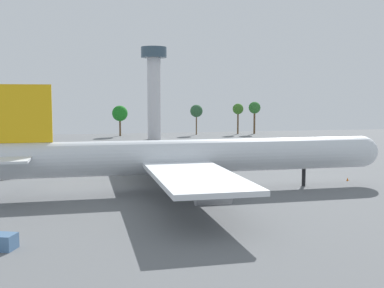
% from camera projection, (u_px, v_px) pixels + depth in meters
% --- Properties ---
extents(ground_plane, '(290.76, 290.76, 0.00)m').
position_uv_depth(ground_plane, '(192.00, 191.00, 83.91)').
color(ground_plane, slate).
extents(cargo_airplane, '(72.69, 60.24, 18.65)m').
position_uv_depth(cargo_airplane, '(189.00, 157.00, 83.20)').
color(cargo_airplane, silver).
rests_on(cargo_airplane, ground_plane).
extents(baggage_tug, '(4.87, 5.36, 2.53)m').
position_uv_depth(baggage_tug, '(4.00, 172.00, 98.31)').
color(baggage_tug, '#232328').
rests_on(baggage_tug, ground_plane).
extents(cargo_container_fore, '(3.40, 3.06, 1.70)m').
position_uv_depth(cargo_container_fore, '(2.00, 242.00, 51.18)').
color(cargo_container_fore, '#4C729E').
rests_on(cargo_container_fore, ground_plane).
extents(safety_cone_nose, '(0.43, 0.43, 0.62)m').
position_uv_depth(safety_cone_nose, '(348.00, 179.00, 94.39)').
color(safety_cone_nose, orange).
rests_on(safety_cone_nose, ground_plane).
extents(control_tower, '(10.21, 10.21, 36.87)m').
position_uv_depth(control_tower, '(154.00, 84.00, 188.95)').
color(control_tower, silver).
rests_on(control_tower, ground_plane).
extents(tree_line_backdrop, '(147.34, 6.85, 15.06)m').
position_uv_depth(tree_line_backdrop, '(142.00, 111.00, 209.93)').
color(tree_line_backdrop, '#51381E').
rests_on(tree_line_backdrop, ground_plane).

